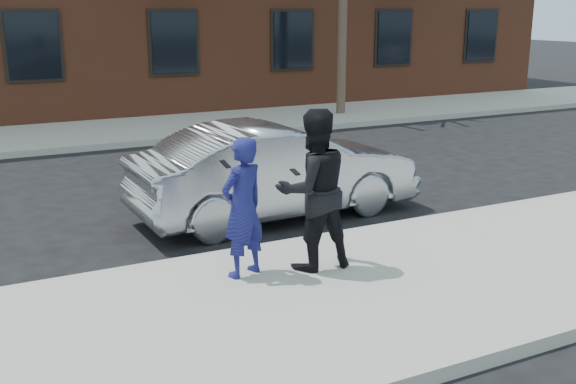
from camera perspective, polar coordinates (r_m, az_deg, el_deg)
ground at (r=8.95m, az=16.22°, el=-5.87°), size 100.00×100.00×0.00m
near_sidewalk at (r=8.75m, az=17.36°, el=-5.91°), size 50.00×3.50×0.15m
near_curb at (r=10.03m, az=10.28°, el=-2.74°), size 50.00×0.10×0.15m
far_sidewalk at (r=18.49m, az=-8.04°, el=5.58°), size 50.00×3.50×0.15m
far_curb at (r=16.82m, az=-6.04°, el=4.69°), size 50.00×0.10×0.15m
silver_sedan at (r=10.33m, az=-1.06°, el=1.82°), size 4.51×1.74×1.47m
man_hoodie at (r=7.62m, az=-3.85°, el=-1.32°), size 0.69×0.57×1.62m
man_peacoat at (r=7.82m, az=2.15°, el=0.18°), size 0.95×0.75×1.90m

